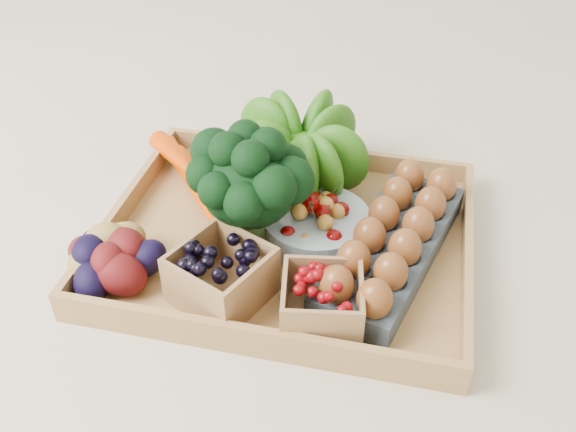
% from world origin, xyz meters
% --- Properties ---
extents(ground, '(4.00, 4.00, 0.00)m').
position_xyz_m(ground, '(0.00, 0.00, 0.00)').
color(ground, beige).
rests_on(ground, ground).
extents(tray, '(0.55, 0.45, 0.01)m').
position_xyz_m(tray, '(0.00, 0.00, 0.01)').
color(tray, '#AB7E47').
rests_on(tray, ground).
extents(carrots, '(0.24, 0.17, 0.06)m').
position_xyz_m(carrots, '(-0.18, 0.09, 0.04)').
color(carrots, '#DE3F00').
rests_on(carrots, tray).
extents(lettuce, '(0.16, 0.16, 0.16)m').
position_xyz_m(lettuce, '(-0.01, 0.15, 0.10)').
color(lettuce, '#18540D').
rests_on(lettuce, tray).
extents(broccoli, '(0.18, 0.18, 0.14)m').
position_xyz_m(broccoli, '(-0.05, -0.02, 0.09)').
color(broccoli, black).
rests_on(broccoli, tray).
extents(cherry_bowl, '(0.16, 0.16, 0.04)m').
position_xyz_m(cherry_bowl, '(0.04, 0.01, 0.04)').
color(cherry_bowl, '#8C9EA5').
rests_on(cherry_bowl, tray).
extents(egg_carton, '(0.20, 0.36, 0.04)m').
position_xyz_m(egg_carton, '(0.16, -0.01, 0.03)').
color(egg_carton, '#3B444B').
rests_on(egg_carton, tray).
extents(potatoes, '(0.16, 0.16, 0.09)m').
position_xyz_m(potatoes, '(-0.23, -0.13, 0.06)').
color(potatoes, '#450B0C').
rests_on(potatoes, tray).
extents(punnet_blackberry, '(0.15, 0.15, 0.08)m').
position_xyz_m(punnet_blackberry, '(-0.06, -0.14, 0.05)').
color(punnet_blackberry, black).
rests_on(punnet_blackberry, tray).
extents(punnet_raspberry, '(0.12, 0.12, 0.07)m').
position_xyz_m(punnet_raspberry, '(0.08, -0.16, 0.05)').
color(punnet_raspberry, '#690408').
rests_on(punnet_raspberry, tray).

